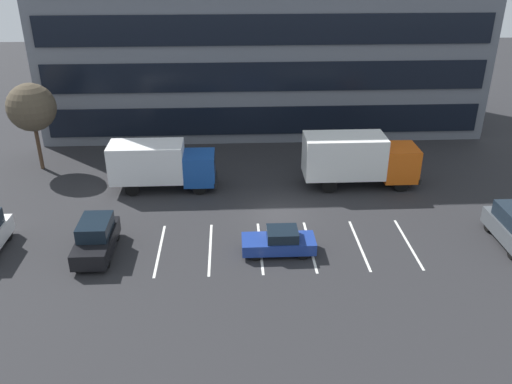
# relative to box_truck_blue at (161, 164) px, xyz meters

# --- Properties ---
(ground_plane) EXTENTS (120.00, 120.00, 0.00)m
(ground_plane) POSITION_rel_box_truck_blue_xyz_m (7.68, -3.99, -1.86)
(ground_plane) COLOR #262628
(office_building) EXTENTS (36.58, 11.09, 18.00)m
(office_building) POSITION_rel_box_truck_blue_xyz_m (7.68, 13.96, 7.14)
(office_building) COLOR slate
(office_building) RESTS_ON ground_plane
(lot_markings) EXTENTS (14.14, 5.40, 0.01)m
(lot_markings) POSITION_rel_box_truck_blue_xyz_m (7.68, -7.92, -1.85)
(lot_markings) COLOR silver
(lot_markings) RESTS_ON ground_plane
(box_truck_blue) EXTENTS (7.12, 2.36, 3.30)m
(box_truck_blue) POSITION_rel_box_truck_blue_xyz_m (0.00, 0.00, 0.00)
(box_truck_blue) COLOR #194799
(box_truck_blue) RESTS_ON ground_plane
(box_truck_orange) EXTENTS (7.85, 2.60, 3.64)m
(box_truck_orange) POSITION_rel_box_truck_blue_xyz_m (13.38, -0.08, 0.19)
(box_truck_orange) COLOR #D85914
(box_truck_orange) RESTS_ON ground_plane
(suv_black) EXTENTS (1.83, 4.31, 1.95)m
(suv_black) POSITION_rel_box_truck_blue_xyz_m (-2.66, -8.06, -0.92)
(suv_black) COLOR black
(suv_black) RESTS_ON ground_plane
(sedan_navy) EXTENTS (4.00, 1.67, 1.43)m
(sedan_navy) POSITION_rel_box_truck_blue_xyz_m (7.28, -8.49, -1.18)
(sedan_navy) COLOR navy
(sedan_navy) RESTS_ON ground_plane
(bare_tree) EXTENTS (3.42, 3.42, 6.42)m
(bare_tree) POSITION_rel_box_truck_blue_xyz_m (-9.32, 4.01, 2.83)
(bare_tree) COLOR #473323
(bare_tree) RESTS_ON ground_plane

